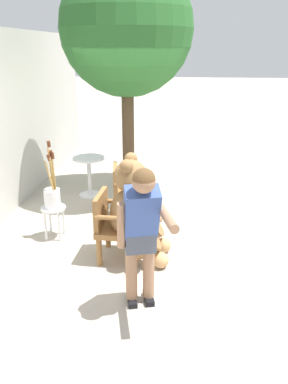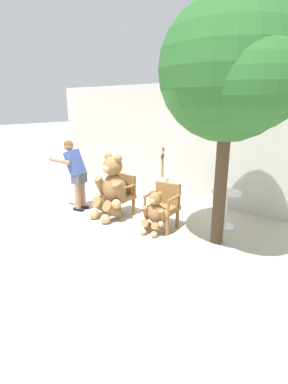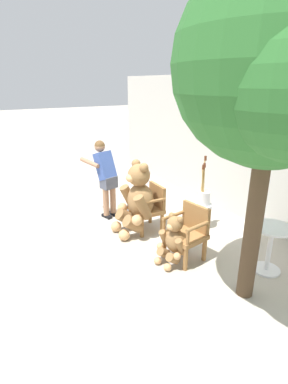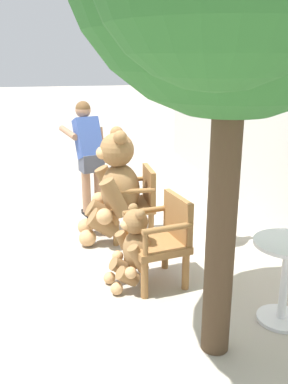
{
  "view_description": "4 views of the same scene",
  "coord_description": "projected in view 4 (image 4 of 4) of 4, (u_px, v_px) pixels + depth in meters",
  "views": [
    {
      "loc": [
        -4.73,
        -0.33,
        2.52
      ],
      "look_at": [
        -0.11,
        0.1,
        0.72
      ],
      "focal_mm": 35.0,
      "sensor_mm": 36.0,
      "label": 1
    },
    {
      "loc": [
        3.83,
        -3.88,
        2.32
      ],
      "look_at": [
        0.16,
        0.34,
        0.66
      ],
      "focal_mm": 28.0,
      "sensor_mm": 36.0,
      "label": 2
    },
    {
      "loc": [
        3.79,
        -2.25,
        2.62
      ],
      "look_at": [
        -0.2,
        0.09,
        0.93
      ],
      "focal_mm": 28.0,
      "sensor_mm": 36.0,
      "label": 3
    },
    {
      "loc": [
        4.21,
        -0.65,
        2.11
      ],
      "look_at": [
        0.15,
        0.35,
        0.8
      ],
      "focal_mm": 40.0,
      "sensor_mm": 36.0,
      "label": 4
    }
  ],
  "objects": [
    {
      "name": "brush_bucket",
      "position": [
        222.0,
        191.0,
        4.92
      ],
      "size": [
        0.22,
        0.22,
        0.93
      ],
      "color": "white",
      "rests_on": "white_stool"
    },
    {
      "name": "round_side_table",
      "position": [
        286.0,
        272.0,
        3.47
      ],
      "size": [
        0.56,
        0.56,
        0.72
      ],
      "color": "silver",
      "rests_on": "ground"
    },
    {
      "name": "teddy_bear_small",
      "position": [
        133.0,
        248.0,
        4.05
      ],
      "size": [
        0.49,
        0.49,
        0.8
      ],
      "color": "olive",
      "rests_on": "ground"
    },
    {
      "name": "wooden_chair_right",
      "position": [
        162.0,
        237.0,
        4.11
      ],
      "size": [
        0.63,
        0.6,
        0.86
      ],
      "color": "olive",
      "rests_on": "ground"
    },
    {
      "name": "person_visitor",
      "position": [
        88.0,
        149.0,
        5.83
      ],
      "size": [
        0.72,
        0.6,
        1.55
      ],
      "color": "black",
      "rests_on": "ground"
    },
    {
      "name": "teddy_bear_large",
      "position": [
        114.0,
        186.0,
        5.06
      ],
      "size": [
        0.81,
        0.77,
        1.34
      ],
      "color": "olive",
      "rests_on": "ground"
    },
    {
      "name": "white_stool",
      "position": [
        221.0,
        215.0,
        5.0
      ],
      "size": [
        0.34,
        0.34,
        0.46
      ],
      "color": "silver",
      "rests_on": "ground"
    },
    {
      "name": "ground_plane",
      "position": [
        109.0,
        260.0,
        4.68
      ],
      "size": [
        60.0,
        60.0,
        0.0
      ],
      "primitive_type": "plane",
      "color": "#B2A899"
    },
    {
      "name": "wooden_chair_left",
      "position": [
        135.0,
        200.0,
        5.17
      ],
      "size": [
        0.59,
        0.55,
        0.86
      ],
      "color": "olive",
      "rests_on": "ground"
    }
  ]
}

